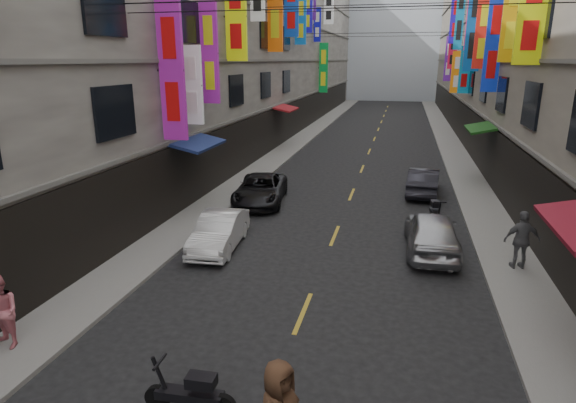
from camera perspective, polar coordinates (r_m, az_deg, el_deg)
The scene contains 17 objects.
sidewalk_left at distance 36.69m, azimuth 0.17°, elevation 6.43°, with size 2.00×90.00×0.12m, color slate.
sidewalk_right at distance 35.94m, azimuth 19.22°, elevation 5.31°, with size 2.00×90.00×0.12m, color slate.
building_row_left at distance 38.06m, azimuth -9.25°, elevation 20.84°, with size 10.14×90.00×19.00m.
building_row_right at distance 36.63m, azimuth 30.58°, elevation 19.08°, with size 10.14×90.00×19.00m.
haze_block at distance 85.32m, azimuth 12.54°, elevation 19.15°, with size 18.00×8.00×22.00m, color silver.
shop_signage at distance 28.41m, azimuth 8.92°, elevation 21.86°, with size 14.00×55.00×12.13m.
street_awnings at distance 19.79m, azimuth 2.98°, elevation 6.41°, with size 13.99×35.20×0.41m.
overhead_cables at distance 23.40m, azimuth 8.41°, elevation 22.07°, with size 14.00×38.04×1.24m.
lane_markings at distance 32.89m, azimuth 9.22°, elevation 4.95°, with size 0.12×80.20×0.01m.
scooter_crossing at distance 9.86m, azimuth -11.42°, elevation -21.40°, with size 1.80×0.50×1.14m.
scooter_far_right at distance 20.59m, azimuth 17.11°, elevation -1.24°, with size 0.57×1.80×1.14m.
car_left_mid at distance 17.16m, azimuth -8.15°, elevation -3.52°, with size 1.33×3.82×1.26m, color white.
car_left_far at distance 22.42m, azimuth -3.28°, elevation 1.44°, with size 2.14×4.64×1.29m, color black.
car_right_mid at distance 17.34m, azimuth 16.67°, elevation -3.50°, with size 1.73×4.29×1.46m, color #ABABB0.
car_right_far at distance 24.71m, azimuth 15.75°, elevation 2.32°, with size 1.42×4.09×1.35m, color #25252C.
pedestrian_lfar at distance 12.83m, azimuth -30.90°, elevation -11.21°, with size 0.85×0.58×1.75m, color #D7727D.
pedestrian_rfar at distance 16.69m, azimuth 25.97°, elevation -4.11°, with size 1.10×0.62×1.87m, color #5D5D60.
Camera 1 is at (2.24, 6.83, 6.44)m, focal length 30.00 mm.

